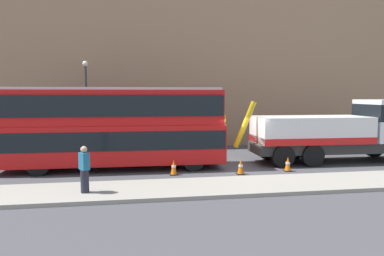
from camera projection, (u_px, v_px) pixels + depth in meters
ground_plane at (239, 166)px, 18.52m from camera, size 120.00×120.00×0.00m
near_kerb at (269, 185)px, 14.39m from camera, size 60.00×2.80×0.15m
building_facade at (208, 34)px, 25.69m from camera, size 60.00×1.50×16.00m
recovery_tow_truck at (341, 130)px, 19.61m from camera, size 10.17×2.82×3.67m
double_decker_bus at (113, 125)px, 17.62m from camera, size 11.09×2.77×4.06m
pedestrian_onlooker at (84, 170)px, 12.90m from camera, size 0.44×0.48×1.71m
traffic_cone_near_bus at (174, 168)px, 16.46m from camera, size 0.36×0.36×0.72m
traffic_cone_midway at (241, 167)px, 16.58m from camera, size 0.36×0.36×0.72m
traffic_cone_near_truck at (288, 164)px, 17.24m from camera, size 0.36×0.36×0.72m
street_lamp at (86, 98)px, 22.63m from camera, size 0.36×0.36×5.83m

